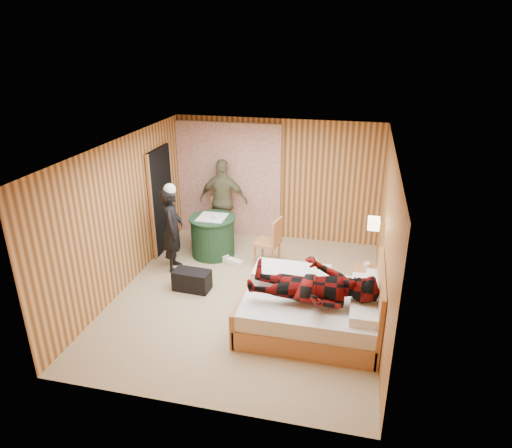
% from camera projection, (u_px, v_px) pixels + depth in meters
% --- Properties ---
extents(floor, '(4.20, 5.00, 0.01)m').
position_uv_depth(floor, '(247.00, 296.00, 7.55)').
color(floor, tan).
rests_on(floor, ground).
extents(ceiling, '(4.20, 5.00, 0.01)m').
position_uv_depth(ceiling, '(246.00, 147.00, 6.59)').
color(ceiling, white).
rests_on(ceiling, wall_back).
extents(wall_back, '(4.20, 0.02, 2.50)m').
position_uv_depth(wall_back, '(277.00, 180.00, 9.32)').
color(wall_back, tan).
rests_on(wall_back, floor).
extents(wall_left, '(0.02, 5.00, 2.50)m').
position_uv_depth(wall_left, '(123.00, 215.00, 7.52)').
color(wall_left, tan).
rests_on(wall_left, floor).
extents(wall_right, '(0.02, 5.00, 2.50)m').
position_uv_depth(wall_right, '(386.00, 239.00, 6.63)').
color(wall_right, tan).
rests_on(wall_right, floor).
extents(curtain, '(2.20, 0.08, 2.40)m').
position_uv_depth(curtain, '(229.00, 180.00, 9.49)').
color(curtain, beige).
rests_on(curtain, floor).
extents(doorway, '(0.06, 0.90, 2.05)m').
position_uv_depth(doorway, '(162.00, 200.00, 8.85)').
color(doorway, black).
rests_on(doorway, floor).
extents(wall_lamp, '(0.26, 0.24, 0.16)m').
position_uv_depth(wall_lamp, '(374.00, 223.00, 7.05)').
color(wall_lamp, gold).
rests_on(wall_lamp, wall_right).
extents(bed, '(1.98, 1.54, 1.06)m').
position_uv_depth(bed, '(311.00, 309.00, 6.64)').
color(bed, tan).
rests_on(bed, floor).
extents(nightstand, '(0.40, 0.54, 0.52)m').
position_uv_depth(nightstand, '(365.00, 285.00, 7.34)').
color(nightstand, tan).
rests_on(nightstand, floor).
extents(round_table, '(0.89, 0.89, 0.79)m').
position_uv_depth(round_table, '(213.00, 236.00, 8.83)').
color(round_table, '#214727').
rests_on(round_table, floor).
extents(chair_far, '(0.53, 0.53, 0.93)m').
position_uv_depth(chair_far, '(222.00, 216.00, 9.41)').
color(chair_far, tan).
rests_on(chair_far, floor).
extents(chair_near, '(0.50, 0.50, 0.94)m').
position_uv_depth(chair_near, '(272.00, 239.00, 8.33)').
color(chair_near, tan).
rests_on(chair_near, floor).
extents(duffel_bag, '(0.63, 0.36, 0.35)m').
position_uv_depth(duffel_bag, '(192.00, 280.00, 7.68)').
color(duffel_bag, black).
rests_on(duffel_bag, floor).
extents(sneaker_left, '(0.33, 0.22, 0.14)m').
position_uv_depth(sneaker_left, '(221.00, 257.00, 8.71)').
color(sneaker_left, white).
rests_on(sneaker_left, floor).
extents(sneaker_right, '(0.33, 0.24, 0.14)m').
position_uv_depth(sneaker_right, '(234.00, 263.00, 8.49)').
color(sneaker_right, white).
rests_on(sneaker_right, floor).
extents(woman_standing, '(0.51, 0.65, 1.56)m').
position_uv_depth(woman_standing, '(173.00, 229.00, 8.16)').
color(woman_standing, black).
rests_on(woman_standing, floor).
extents(man_at_table, '(1.02, 0.44, 1.72)m').
position_uv_depth(man_at_table, '(223.00, 201.00, 9.32)').
color(man_at_table, '#6A6846').
rests_on(man_at_table, floor).
extents(man_on_bed, '(0.86, 0.67, 1.77)m').
position_uv_depth(man_on_bed, '(313.00, 277.00, 6.18)').
color(man_on_bed, '#650A09').
rests_on(man_on_bed, bed).
extents(book_lower, '(0.18, 0.23, 0.02)m').
position_uv_depth(book_lower, '(366.00, 272.00, 7.20)').
color(book_lower, white).
rests_on(book_lower, nightstand).
extents(book_upper, '(0.21, 0.25, 0.02)m').
position_uv_depth(book_upper, '(366.00, 271.00, 7.19)').
color(book_upper, white).
rests_on(book_upper, nightstand).
extents(cup_nightstand, '(0.13, 0.13, 0.09)m').
position_uv_depth(cup_nightstand, '(367.00, 265.00, 7.35)').
color(cup_nightstand, white).
rests_on(cup_nightstand, nightstand).
extents(cup_table, '(0.16, 0.16, 0.10)m').
position_uv_depth(cup_table, '(216.00, 216.00, 8.59)').
color(cup_table, white).
rests_on(cup_table, round_table).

